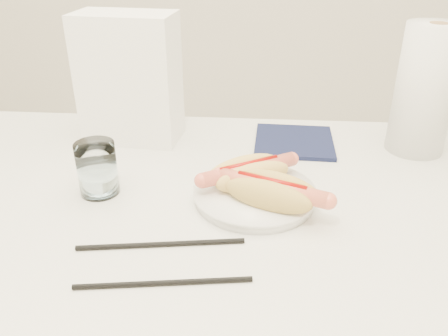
# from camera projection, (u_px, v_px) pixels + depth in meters

# --- Properties ---
(table) EXTENTS (1.20, 0.80, 0.75)m
(table) POSITION_uv_depth(u_px,v_px,m) (187.00, 237.00, 0.78)
(table) COLOR silver
(table) RESTS_ON ground
(plate) EXTENTS (0.25, 0.25, 0.02)m
(plate) POSITION_uv_depth(u_px,v_px,m) (255.00, 196.00, 0.77)
(plate) COLOR white
(plate) RESTS_ON table
(hotdog_left) EXTENTS (0.16, 0.13, 0.05)m
(hotdog_left) POSITION_uv_depth(u_px,v_px,m) (249.00, 173.00, 0.77)
(hotdog_left) COLOR #EBBD5E
(hotdog_left) RESTS_ON plate
(hotdog_right) EXTENTS (0.18, 0.12, 0.05)m
(hotdog_right) POSITION_uv_depth(u_px,v_px,m) (271.00, 191.00, 0.72)
(hotdog_right) COLOR #D2AD52
(hotdog_right) RESTS_ON plate
(water_glass) EXTENTS (0.07, 0.07, 0.09)m
(water_glass) POSITION_uv_depth(u_px,v_px,m) (97.00, 169.00, 0.77)
(water_glass) COLOR white
(water_glass) RESTS_ON table
(chopstick_near) EXTENTS (0.24, 0.04, 0.01)m
(chopstick_near) POSITION_uv_depth(u_px,v_px,m) (161.00, 244.00, 0.66)
(chopstick_near) COLOR black
(chopstick_near) RESTS_ON table
(chopstick_far) EXTENTS (0.23, 0.04, 0.01)m
(chopstick_far) POSITION_uv_depth(u_px,v_px,m) (163.00, 283.00, 0.59)
(chopstick_far) COLOR black
(chopstick_far) RESTS_ON table
(napkin_box) EXTENTS (0.21, 0.13, 0.26)m
(napkin_box) POSITION_uv_depth(u_px,v_px,m) (130.00, 79.00, 0.94)
(napkin_box) COLOR white
(napkin_box) RESTS_ON table
(navy_napkin) EXTENTS (0.17, 0.17, 0.01)m
(navy_napkin) POSITION_uv_depth(u_px,v_px,m) (294.00, 141.00, 0.97)
(navy_napkin) COLOR #101635
(navy_napkin) RESTS_ON table
(paper_towel_roll) EXTENTS (0.14, 0.14, 0.25)m
(paper_towel_roll) POSITION_uv_depth(u_px,v_px,m) (425.00, 90.00, 0.89)
(paper_towel_roll) COLOR white
(paper_towel_roll) RESTS_ON table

